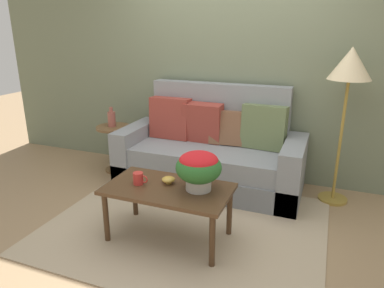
# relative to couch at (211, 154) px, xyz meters

# --- Properties ---
(ground_plane) EXTENTS (14.00, 14.00, 0.00)m
(ground_plane) POSITION_rel_couch_xyz_m (0.09, -0.90, -0.36)
(ground_plane) COLOR #997A56
(wall_back) EXTENTS (6.40, 0.12, 2.85)m
(wall_back) POSITION_rel_couch_xyz_m (0.09, 0.45, 1.07)
(wall_back) COLOR slate
(wall_back) RESTS_ON ground
(area_rug) EXTENTS (2.41, 1.94, 0.01)m
(area_rug) POSITION_rel_couch_xyz_m (0.09, -0.95, -0.35)
(area_rug) COLOR tan
(area_rug) RESTS_ON ground
(couch) EXTENTS (2.02, 0.85, 1.12)m
(couch) POSITION_rel_couch_xyz_m (0.00, 0.00, 0.00)
(couch) COLOR slate
(couch) RESTS_ON ground
(coffee_table) EXTENTS (1.03, 0.58, 0.48)m
(coffee_table) POSITION_rel_couch_xyz_m (0.03, -1.18, 0.06)
(coffee_table) COLOR #442D1B
(coffee_table) RESTS_ON ground
(side_table) EXTENTS (0.42, 0.42, 0.58)m
(side_table) POSITION_rel_couch_xyz_m (-1.23, -0.06, 0.04)
(side_table) COLOR brown
(side_table) RESTS_ON ground
(floor_lamp) EXTENTS (0.40, 0.40, 1.55)m
(floor_lamp) POSITION_rel_couch_xyz_m (1.32, 0.07, 0.96)
(floor_lamp) COLOR olive
(floor_lamp) RESTS_ON ground
(potted_plant) EXTENTS (0.37, 0.37, 0.32)m
(potted_plant) POSITION_rel_couch_xyz_m (0.27, -1.13, 0.31)
(potted_plant) COLOR #B7B2A8
(potted_plant) RESTS_ON coffee_table
(coffee_mug) EXTENTS (0.13, 0.09, 0.10)m
(coffee_mug) POSITION_rel_couch_xyz_m (-0.23, -1.22, 0.17)
(coffee_mug) COLOR red
(coffee_mug) RESTS_ON coffee_table
(snack_bowl) EXTENTS (0.11, 0.11, 0.06)m
(snack_bowl) POSITION_rel_couch_xyz_m (-0.00, -1.11, 0.15)
(snack_bowl) COLOR gold
(snack_bowl) RESTS_ON coffee_table
(table_vase) EXTENTS (0.09, 0.09, 0.24)m
(table_vase) POSITION_rel_couch_xyz_m (-1.24, -0.06, 0.31)
(table_vase) COLOR #934C42
(table_vase) RESTS_ON side_table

